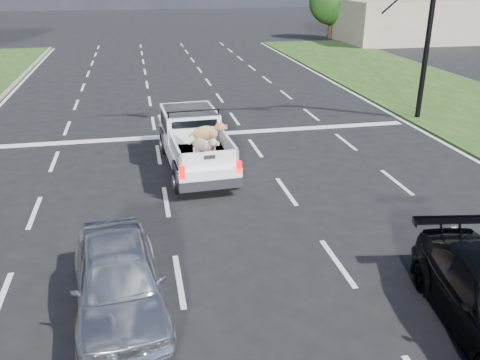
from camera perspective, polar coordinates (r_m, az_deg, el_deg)
The scene contains 9 objects.
ground at distance 11.10m, azimuth 2.33°, elevation -10.22°, with size 160.00×160.00×0.00m, color black.
road_markings at distance 16.88m, azimuth -2.95°, elevation 1.69°, with size 17.75×60.00×0.01m.
traffic_signal at distance 21.77m, azimuth 15.15°, elevation 18.44°, with size 9.11×0.31×7.00m.
building_right at distance 49.61m, azimuth 18.65°, elevation 16.55°, with size 12.00×7.00×3.60m, color tan.
tree_far_d at distance 50.55m, azimuth 10.29°, elevation 19.11°, with size 4.20×4.20×5.40m.
tree_far_e at distance 53.97m, azimuth 18.66°, elevation 18.54°, with size 4.20×4.20×5.40m.
tree_far_f at distance 57.13m, azimuth 24.17°, elevation 17.96°, with size 4.20×4.20×5.40m.
pickup_truck at distance 16.52m, azimuth -5.10°, elevation 4.39°, with size 2.11×5.14×1.89m.
silver_sedan at distance 9.83m, azimuth -13.53°, elevation -10.87°, with size 1.63×4.06×1.38m, color #BABCC1.
Camera 1 is at (-2.30, -9.05, 6.00)m, focal length 38.00 mm.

